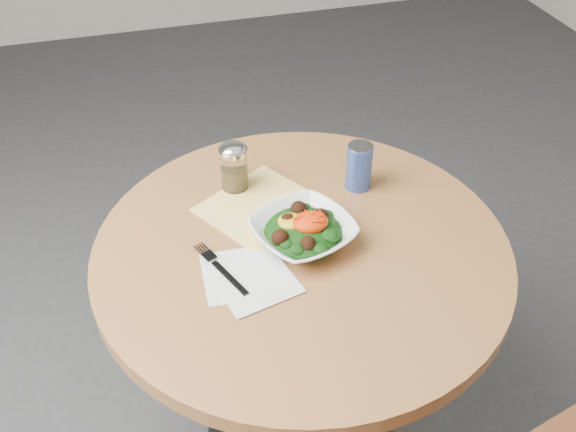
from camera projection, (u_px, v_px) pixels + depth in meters
name	position (u px, v px, depth m)	size (l,w,h in m)	color
table	(301.00, 306.00, 1.51)	(0.90, 0.90, 0.75)	black
cloth_napkin	(261.00, 207.00, 1.48)	(0.24, 0.22, 0.00)	yellow
paper_napkins	(248.00, 277.00, 1.30)	(0.19, 0.20, 0.00)	silver
salad_bowl	(303.00, 231.00, 1.37)	(0.27, 0.27, 0.08)	white
fork	(219.00, 267.00, 1.32)	(0.08, 0.18, 0.00)	black
spice_shaker	(234.00, 167.00, 1.50)	(0.07, 0.07, 0.12)	silver
beverage_can	(359.00, 166.00, 1.50)	(0.06, 0.06, 0.12)	#0D1C93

